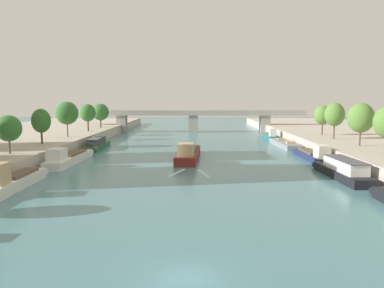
{
  "coord_description": "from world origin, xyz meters",
  "views": [
    {
      "loc": [
        0.47,
        -21.01,
        10.09
      ],
      "look_at": [
        0.0,
        44.97,
        2.49
      ],
      "focal_mm": 36.6,
      "sensor_mm": 36.0,
      "label": 1
    }
  ],
  "objects_px": {
    "moored_boat_left_second": "(15,180)",
    "tree_right_end_of_row": "(335,115)",
    "moored_boat_right_downstream": "(285,144)",
    "bridge_far": "(193,118)",
    "moored_boat_left_gap_after": "(97,144)",
    "tree_right_second": "(361,118)",
    "tree_left_distant": "(67,113)",
    "moored_boat_right_far": "(270,136)",
    "moored_boat_right_second": "(343,170)",
    "tree_left_far": "(9,128)",
    "moored_boat_left_end": "(69,158)",
    "moored_boat_right_lone": "(313,155)",
    "tree_left_past_mid": "(100,112)",
    "barge_midriver": "(188,153)",
    "tree_right_by_lamp": "(323,115)",
    "tree_left_third": "(41,121)",
    "tree_left_end_of_row": "(88,113)"
  },
  "relations": [
    {
      "from": "tree_right_end_of_row",
      "to": "bridge_far",
      "type": "distance_m",
      "value": 51.13
    },
    {
      "from": "tree_right_by_lamp",
      "to": "tree_left_end_of_row",
      "type": "bearing_deg",
      "value": 169.49
    },
    {
      "from": "moored_boat_left_second",
      "to": "moored_boat_right_lone",
      "type": "height_order",
      "value": "moored_boat_left_second"
    },
    {
      "from": "moored_boat_left_end",
      "to": "tree_right_second",
      "type": "height_order",
      "value": "tree_right_second"
    },
    {
      "from": "moored_boat_left_second",
      "to": "moored_boat_left_gap_after",
      "type": "xyz_separation_m",
      "value": [
        0.26,
        36.37,
        -0.08
      ]
    },
    {
      "from": "moored_boat_left_end",
      "to": "moored_boat_left_gap_after",
      "type": "height_order",
      "value": "moored_boat_left_end"
    },
    {
      "from": "moored_boat_right_second",
      "to": "barge_midriver",
      "type": "bearing_deg",
      "value": 142.17
    },
    {
      "from": "tree_right_second",
      "to": "moored_boat_right_downstream",
      "type": "bearing_deg",
      "value": 115.18
    },
    {
      "from": "tree_left_distant",
      "to": "tree_right_end_of_row",
      "type": "xyz_separation_m",
      "value": [
        53.5,
        -3.76,
        -0.12
      ]
    },
    {
      "from": "moored_boat_right_lone",
      "to": "moored_boat_left_second",
      "type": "bearing_deg",
      "value": -152.16
    },
    {
      "from": "moored_boat_right_second",
      "to": "tree_left_third",
      "type": "height_order",
      "value": "tree_left_third"
    },
    {
      "from": "moored_boat_left_gap_after",
      "to": "tree_right_second",
      "type": "height_order",
      "value": "tree_right_second"
    },
    {
      "from": "barge_midriver",
      "to": "moored_boat_right_lone",
      "type": "distance_m",
      "value": 20.77
    },
    {
      "from": "moored_boat_right_lone",
      "to": "tree_left_past_mid",
      "type": "height_order",
      "value": "tree_left_past_mid"
    },
    {
      "from": "barge_midriver",
      "to": "tree_right_by_lamp",
      "type": "height_order",
      "value": "tree_right_by_lamp"
    },
    {
      "from": "tree_left_far",
      "to": "tree_left_distant",
      "type": "relative_size",
      "value": 0.76
    },
    {
      "from": "moored_boat_right_downstream",
      "to": "tree_left_distant",
      "type": "xyz_separation_m",
      "value": [
        -45.39,
        -2.54,
        6.63
      ]
    },
    {
      "from": "barge_midriver",
      "to": "moored_boat_right_far",
      "type": "height_order",
      "value": "barge_midriver"
    },
    {
      "from": "moored_boat_left_second",
      "to": "tree_right_end_of_row",
      "type": "xyz_separation_m",
      "value": [
        47.58,
        33.21,
        6.06
      ]
    },
    {
      "from": "tree_left_past_mid",
      "to": "tree_right_end_of_row",
      "type": "bearing_deg",
      "value": -29.75
    },
    {
      "from": "moored_boat_left_gap_after",
      "to": "tree_left_far",
      "type": "height_order",
      "value": "tree_left_far"
    },
    {
      "from": "tree_left_third",
      "to": "moored_boat_right_far",
      "type": "bearing_deg",
      "value": 33.97
    },
    {
      "from": "moored_boat_right_far",
      "to": "tree_left_distant",
      "type": "height_order",
      "value": "tree_left_distant"
    },
    {
      "from": "tree_right_by_lamp",
      "to": "tree_right_second",
      "type": "bearing_deg",
      "value": -90.29
    },
    {
      "from": "tree_left_past_mid",
      "to": "moored_boat_left_second",
      "type": "bearing_deg",
      "value": -85.11
    },
    {
      "from": "moored_boat_left_end",
      "to": "tree_right_end_of_row",
      "type": "bearing_deg",
      "value": 18.59
    },
    {
      "from": "tree_left_far",
      "to": "tree_right_end_of_row",
      "type": "height_order",
      "value": "tree_right_end_of_row"
    },
    {
      "from": "moored_boat_right_downstream",
      "to": "tree_left_far",
      "type": "distance_m",
      "value": 53.54
    },
    {
      "from": "moored_boat_right_far",
      "to": "tree_right_by_lamp",
      "type": "height_order",
      "value": "tree_right_by_lamp"
    },
    {
      "from": "moored_boat_left_end",
      "to": "moored_boat_right_lone",
      "type": "xyz_separation_m",
      "value": [
        39.5,
        3.76,
        -0.05
      ]
    },
    {
      "from": "moored_boat_left_end",
      "to": "tree_right_by_lamp",
      "type": "height_order",
      "value": "tree_right_by_lamp"
    },
    {
      "from": "moored_boat_left_second",
      "to": "moored_boat_right_second",
      "type": "bearing_deg",
      "value": 8.84
    },
    {
      "from": "moored_boat_left_second",
      "to": "moored_boat_right_downstream",
      "type": "distance_m",
      "value": 55.85
    },
    {
      "from": "moored_boat_right_downstream",
      "to": "bridge_far",
      "type": "bearing_deg",
      "value": 118.21
    },
    {
      "from": "moored_boat_right_lone",
      "to": "tree_left_past_mid",
      "type": "bearing_deg",
      "value": 137.0
    },
    {
      "from": "tree_left_third",
      "to": "tree_left_end_of_row",
      "type": "xyz_separation_m",
      "value": [
        0.83,
        26.78,
        0.45
      ]
    },
    {
      "from": "moored_boat_left_second",
      "to": "moored_boat_right_second",
      "type": "height_order",
      "value": "moored_boat_left_second"
    },
    {
      "from": "moored_boat_right_second",
      "to": "moored_boat_right_downstream",
      "type": "xyz_separation_m",
      "value": [
        0.19,
        33.4,
        -0.49
      ]
    },
    {
      "from": "moored_boat_left_second",
      "to": "tree_left_end_of_row",
      "type": "height_order",
      "value": "tree_left_end_of_row"
    },
    {
      "from": "moored_boat_right_far",
      "to": "tree_left_distant",
      "type": "distance_m",
      "value": 49.32
    },
    {
      "from": "moored_boat_left_gap_after",
      "to": "tree_right_second",
      "type": "bearing_deg",
      "value": -17.1
    },
    {
      "from": "tree_left_past_mid",
      "to": "tree_right_by_lamp",
      "type": "relative_size",
      "value": 1.02
    },
    {
      "from": "moored_boat_left_second",
      "to": "tree_left_past_mid",
      "type": "relative_size",
      "value": 2.03
    },
    {
      "from": "moored_boat_right_second",
      "to": "moored_boat_right_far",
      "type": "relative_size",
      "value": 1.28
    },
    {
      "from": "moored_boat_right_far",
      "to": "tree_right_second",
      "type": "bearing_deg",
      "value": -75.91
    },
    {
      "from": "moored_boat_right_second",
      "to": "tree_left_third",
      "type": "xyz_separation_m",
      "value": [
        -45.7,
        18.46,
        5.23
      ]
    },
    {
      "from": "moored_boat_left_gap_after",
      "to": "tree_right_end_of_row",
      "type": "xyz_separation_m",
      "value": [
        47.32,
        -3.16,
        6.15
      ]
    },
    {
      "from": "moored_boat_right_second",
      "to": "moored_boat_right_far",
      "type": "bearing_deg",
      "value": 89.89
    },
    {
      "from": "moored_boat_right_far",
      "to": "tree_right_by_lamp",
      "type": "xyz_separation_m",
      "value": [
        8.56,
        -14.01,
        5.82
      ]
    },
    {
      "from": "tree_left_far",
      "to": "tree_right_end_of_row",
      "type": "distance_m",
      "value": 57.75
    }
  ]
}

